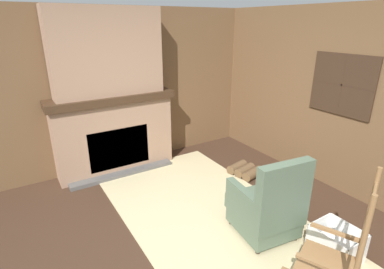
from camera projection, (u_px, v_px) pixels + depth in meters
The scene contains 11 objects.
ground_plane at pixel (191, 254), 3.16m from camera, with size 14.00×14.00×0.00m, color #3D281C.
wood_panel_wall_left at pixel (106, 91), 4.74m from camera, with size 0.06×5.63×2.54m.
wood_panel_wall_back at pixel (353, 104), 3.97m from camera, with size 5.63×0.09×2.54m.
fireplace_hearth at pixel (115, 134), 4.77m from camera, with size 0.60×1.93×1.26m.
chimney_breast at pixel (107, 52), 4.34m from camera, with size 0.34×1.61×1.26m.
area_rug at pixel (210, 216), 3.77m from camera, with size 3.58×1.93×0.01m.
armchair at pixel (267, 208), 3.33m from camera, with size 0.75×0.72×1.01m.
firewood_stack at pixel (245, 170), 4.78m from camera, with size 0.52×0.45×0.15m.
laundry_basket at pixel (336, 244), 3.05m from camera, with size 0.45×0.39×0.35m.
oil_lamp_vase at pixel (78, 90), 4.32m from camera, with size 0.11×0.11×0.32m.
storage_case at pixel (150, 86), 4.90m from camera, with size 0.13×0.24×0.11m.
Camera 1 is at (2.14, -1.31, 2.30)m, focal length 28.00 mm.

